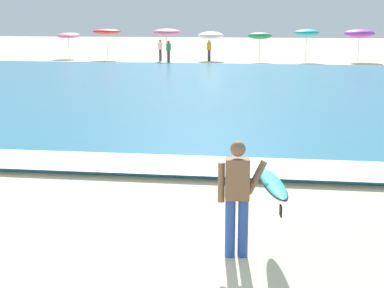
# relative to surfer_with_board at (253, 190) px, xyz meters

# --- Properties ---
(ground_plane) EXTENTS (160.00, 160.00, 0.00)m
(ground_plane) POSITION_rel_surfer_with_board_xyz_m (-3.48, -0.64, -1.02)
(ground_plane) COLOR beige
(sea) EXTENTS (120.00, 28.00, 0.14)m
(sea) POSITION_rel_surfer_with_board_xyz_m (-3.48, 17.92, -0.95)
(sea) COLOR teal
(sea) RESTS_ON ground
(surf_foam) EXTENTS (120.00, 1.74, 0.01)m
(surf_foam) POSITION_rel_surfer_with_board_xyz_m (-3.48, 4.52, -0.88)
(surf_foam) COLOR white
(surf_foam) RESTS_ON sea
(surfer_with_board) EXTENTS (1.06, 2.31, 1.73)m
(surfer_with_board) POSITION_rel_surfer_with_board_xyz_m (0.00, 0.00, 0.00)
(surfer_with_board) COLOR #284CA3
(surfer_with_board) RESTS_ON ground
(beach_umbrella_0) EXTENTS (1.85, 1.88, 2.05)m
(beach_umbrella_0) POSITION_rel_surfer_with_board_xyz_m (-15.95, 36.97, 0.75)
(beach_umbrella_0) COLOR beige
(beach_umbrella_0) RESTS_ON ground
(beach_umbrella_1) EXTENTS (2.20, 2.21, 2.38)m
(beach_umbrella_1) POSITION_rel_surfer_with_board_xyz_m (-12.52, 36.07, 1.10)
(beach_umbrella_1) COLOR beige
(beach_umbrella_1) RESTS_ON ground
(beach_umbrella_2) EXTENTS (2.15, 2.15, 2.40)m
(beach_umbrella_2) POSITION_rel_surfer_with_board_xyz_m (-7.59, 34.79, 1.12)
(beach_umbrella_2) COLOR beige
(beach_umbrella_2) RESTS_ON ground
(beach_umbrella_3) EXTENTS (1.96, 2.00, 2.20)m
(beach_umbrella_3) POSITION_rel_surfer_with_board_xyz_m (-4.49, 36.61, 0.82)
(beach_umbrella_3) COLOR beige
(beach_umbrella_3) RESTS_ON ground
(beach_umbrella_4) EXTENTS (1.79, 1.82, 2.20)m
(beach_umbrella_4) POSITION_rel_surfer_with_board_xyz_m (-0.73, 35.48, 0.86)
(beach_umbrella_4) COLOR beige
(beach_umbrella_4) RESTS_ON ground
(beach_umbrella_5) EXTENTS (1.86, 1.88, 2.38)m
(beach_umbrella_5) POSITION_rel_surfer_with_board_xyz_m (2.68, 36.02, 1.08)
(beach_umbrella_5) COLOR beige
(beach_umbrella_5) RESTS_ON ground
(beach_umbrella_6) EXTENTS (2.23, 2.24, 2.37)m
(beach_umbrella_6) POSITION_rel_surfer_with_board_xyz_m (6.56, 36.74, 1.03)
(beach_umbrella_6) COLOR beige
(beach_umbrella_6) RESTS_ON ground
(beachgoer_near_row_left) EXTENTS (0.32, 0.20, 1.58)m
(beachgoer_near_row_left) POSITION_rel_surfer_with_board_xyz_m (-8.19, 35.38, -0.18)
(beachgoer_near_row_left) COLOR #383842
(beachgoer_near_row_left) RESTS_ON ground
(beachgoer_near_row_mid) EXTENTS (0.32, 0.20, 1.58)m
(beachgoer_near_row_mid) POSITION_rel_surfer_with_board_xyz_m (-7.28, 33.87, -0.18)
(beachgoer_near_row_mid) COLOR #383842
(beachgoer_near_row_mid) RESTS_ON ground
(beachgoer_near_row_right) EXTENTS (0.32, 0.20, 1.58)m
(beachgoer_near_row_right) POSITION_rel_surfer_with_board_xyz_m (-4.46, 35.15, -0.18)
(beachgoer_near_row_right) COLOR #383842
(beachgoer_near_row_right) RESTS_ON ground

